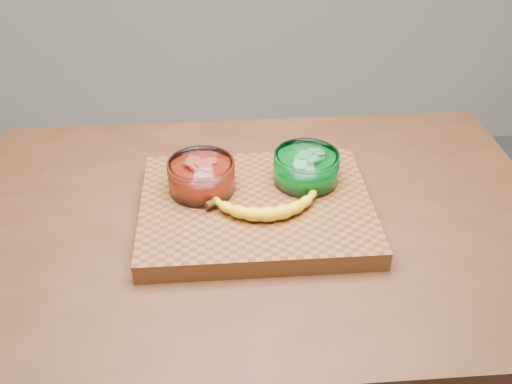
{
  "coord_description": "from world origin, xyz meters",
  "views": [
    {
      "loc": [
        -0.07,
        -0.89,
        1.61
      ],
      "look_at": [
        0.0,
        0.0,
        0.96
      ],
      "focal_mm": 40.0,
      "sensor_mm": 36.0,
      "label": 1
    }
  ],
  "objects": [
    {
      "name": "counter",
      "position": [
        0.0,
        0.0,
        0.45
      ],
      "size": [
        1.2,
        0.8,
        0.9
      ],
      "primitive_type": "cube",
      "color": "#4F2B17",
      "rests_on": "ground"
    },
    {
      "name": "cutting_board",
      "position": [
        0.0,
        0.0,
        0.92
      ],
      "size": [
        0.45,
        0.35,
        0.04
      ],
      "primitive_type": "cube",
      "color": "brown",
      "rests_on": "counter"
    },
    {
      "name": "bowl_red",
      "position": [
        -0.1,
        0.05,
        0.97
      ],
      "size": [
        0.13,
        0.13,
        0.06
      ],
      "color": "white",
      "rests_on": "cutting_board"
    },
    {
      "name": "bowl_green",
      "position": [
        0.11,
        0.06,
        0.97
      ],
      "size": [
        0.13,
        0.13,
        0.06
      ],
      "color": "white",
      "rests_on": "cutting_board"
    },
    {
      "name": "banana",
      "position": [
        0.02,
        -0.04,
        0.96
      ],
      "size": [
        0.24,
        0.11,
        0.03
      ],
      "primitive_type": null,
      "color": "yellow",
      "rests_on": "cutting_board"
    }
  ]
}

